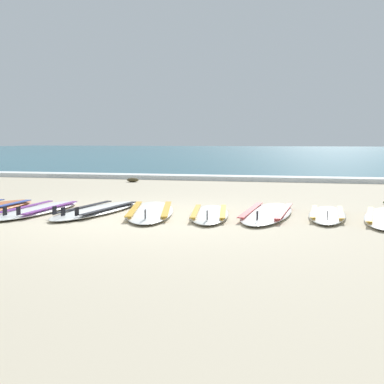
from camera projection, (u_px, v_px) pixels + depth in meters
ground_plane at (137, 219)px, 7.64m from camera, size 80.00×80.00×0.00m
sea at (310, 152)px, 43.30m from camera, size 80.00×60.00×0.10m
wave_foam_strip at (238, 178)px, 14.76m from camera, size 80.00×0.72×0.11m
surfboard_1 at (38, 210)px, 8.33m from camera, size 0.65×2.30×0.18m
surfboard_2 at (97, 210)px, 8.29m from camera, size 0.73×2.39×0.18m
surfboard_3 at (150, 211)px, 8.14m from camera, size 1.26×2.58×0.18m
surfboard_4 at (209, 214)px, 7.87m from camera, size 0.90×2.12×0.18m
surfboard_5 at (267, 213)px, 7.97m from camera, size 0.64×2.50×0.18m
surfboard_6 at (327, 215)px, 7.81m from camera, size 0.54×1.95×0.18m
seaweed_clump_near_shoreline at (133, 180)px, 14.18m from camera, size 0.29×0.23×0.10m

